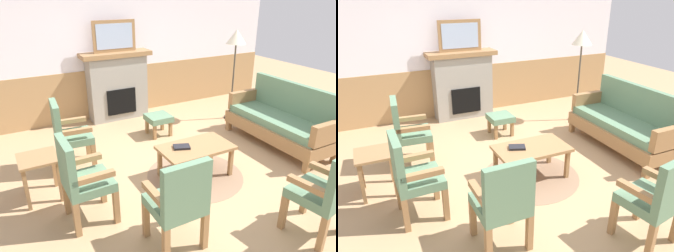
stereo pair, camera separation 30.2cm
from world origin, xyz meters
The scene contains 15 objects.
ground_plane centered at (0.00, 0.00, 0.00)m, with size 14.00×14.00×0.00m, color tan.
wall_back centered at (0.00, 2.60, 1.31)m, with size 7.20×0.14×2.70m.
fireplace centered at (0.00, 2.35, 0.65)m, with size 1.30×0.44×1.28m.
framed_picture centered at (0.00, 2.35, 1.56)m, with size 0.80×0.04×0.56m.
couch centered at (1.85, -0.03, 0.40)m, with size 0.70×1.80×0.98m.
coffee_table centered at (0.12, -0.19, 0.39)m, with size 0.96×0.56×0.44m.
round_rug centered at (0.12, -0.19, 0.00)m, with size 1.30×1.30×0.01m, color #896B51.
book_on_table centered at (-0.07, -0.14, 0.46)m, with size 0.21×0.14×0.03m, color black.
footstool centered at (0.30, 1.24, 0.28)m, with size 0.40×0.40×0.36m.
armchair_near_fireplace centered at (-1.29, 0.84, 0.54)m, with size 0.52×0.52×0.98m.
armchair_by_window_left centered at (-1.43, -0.38, 0.54)m, with size 0.49×0.49×0.98m.
armchair_front_left centered at (0.60, -1.75, 0.54)m, with size 0.55×0.55×0.98m.
armchair_front_center centered at (-0.74, -1.21, 0.54)m, with size 0.48×0.48×0.98m.
side_table centered at (-1.76, 0.27, 0.43)m, with size 0.44×0.44×0.55m.
floor_lamp_by_couch centered at (1.90, 1.26, 1.45)m, with size 0.36×0.36×1.68m.
Camera 2 is at (-1.75, -3.45, 2.32)m, focal length 34.38 mm.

